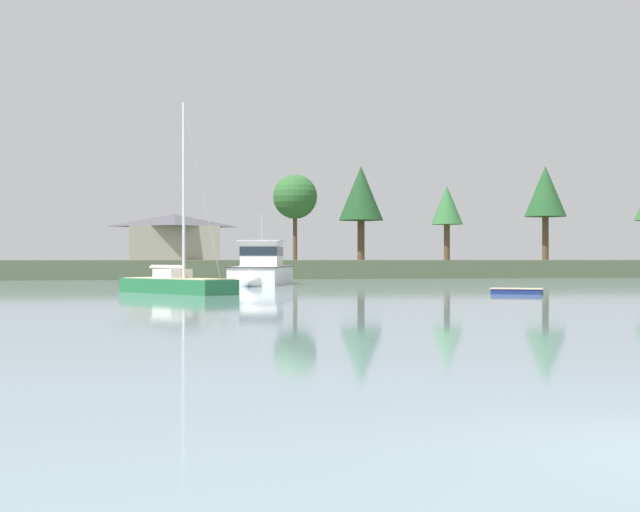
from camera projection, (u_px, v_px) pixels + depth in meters
far_shore_bank at (178, 267)px, 110.15m from camera, size 244.13×54.48×1.74m
dinghy_navy at (517, 292)px, 49.42m from camera, size 2.90×2.34×0.44m
sailboat_green at (177, 289)px, 50.78m from camera, size 6.17×8.03×10.85m
cruiser_white at (259, 275)px, 67.24m from camera, size 6.28×11.16×6.42m
shore_tree_inland_c at (447, 206)px, 97.37m from camera, size 3.32×3.32×7.78m
shore_tree_center_left at (545, 192)px, 112.57m from camera, size 5.02×5.02×11.35m
shore_tree_left at (361, 194)px, 110.40m from camera, size 5.26×5.26×11.11m
shore_tree_left_mid at (295, 197)px, 110.19m from camera, size 5.23×5.23×10.07m
cottage_behind_trees at (173, 236)px, 109.82m from camera, size 11.05×8.53×5.40m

